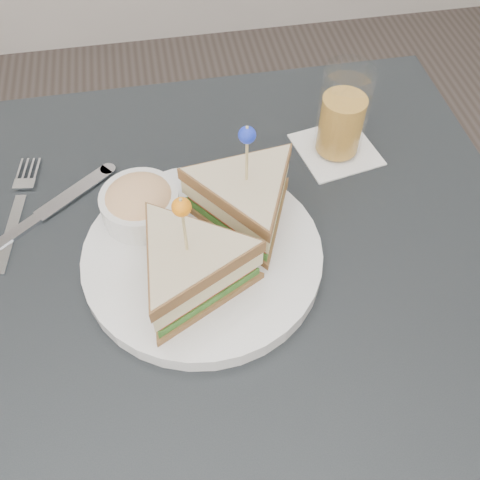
# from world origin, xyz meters

# --- Properties ---
(ground_plane) EXTENTS (3.50, 3.50, 0.00)m
(ground_plane) POSITION_xyz_m (0.00, 0.00, 0.00)
(ground_plane) COLOR #3F3833
(table) EXTENTS (0.80, 0.80, 0.75)m
(table) POSITION_xyz_m (0.00, 0.00, 0.67)
(table) COLOR black
(table) RESTS_ON ground
(plate_meal) EXTENTS (0.34, 0.32, 0.18)m
(plate_meal) POSITION_xyz_m (-0.03, 0.03, 0.80)
(plate_meal) COLOR white
(plate_meal) RESTS_ON table
(cutlery_fork) EXTENTS (0.05, 0.21, 0.01)m
(cutlery_fork) POSITION_xyz_m (-0.27, 0.16, 0.75)
(cutlery_fork) COLOR silver
(cutlery_fork) RESTS_ON table
(cutlery_knife) EXTENTS (0.19, 0.15, 0.01)m
(cutlery_knife) POSITION_xyz_m (-0.24, 0.14, 0.75)
(cutlery_knife) COLOR silver
(cutlery_knife) RESTS_ON table
(drink_set) EXTENTS (0.13, 0.13, 0.14)m
(drink_set) POSITION_xyz_m (0.19, 0.19, 0.81)
(drink_set) COLOR white
(drink_set) RESTS_ON table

